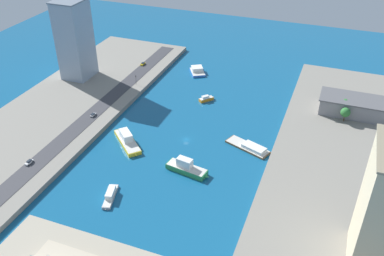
{
  "coord_description": "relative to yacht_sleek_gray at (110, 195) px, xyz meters",
  "views": [
    {
      "loc": [
        -70.7,
        177.71,
        130.56
      ],
      "look_at": [
        -1.67,
        -4.56,
        5.25
      ],
      "focal_mm": 39.13,
      "sensor_mm": 36.0,
      "label": 1
    }
  ],
  "objects": [
    {
      "name": "yacht_sleek_gray",
      "position": [
        0.0,
        0.0,
        0.0
      ],
      "size": [
        7.89,
        16.92,
        3.65
      ],
      "color": "#999EA3",
      "rests_on": "ground_plane"
    },
    {
      "name": "catamaran_blue",
      "position": [
        8.72,
        -139.23,
        0.2
      ],
      "size": [
        15.55,
        17.52,
        4.23
      ],
      "color": "blue",
      "rests_on": "ground_plane"
    },
    {
      "name": "taxi_yellow_cab",
      "position": [
        48.97,
        -132.17,
        2.28
      ],
      "size": [
        2.04,
        4.82,
        1.59
      ],
      "color": "black",
      "rests_on": "road_strip"
    },
    {
      "name": "park_tree_cluster",
      "position": [
        -94.55,
        -107.01,
        7.89
      ],
      "size": [
        7.17,
        14.03,
        10.17
      ],
      "color": "brown",
      "rests_on": "quay_west"
    },
    {
      "name": "water_taxi_orange",
      "position": [
        -11.17,
        -102.23,
        -0.07
      ],
      "size": [
        8.97,
        9.89,
        3.63
      ],
      "color": "orange",
      "rests_on": "ground_plane"
    },
    {
      "name": "tower_tall_glass",
      "position": [
        81.91,
        -100.18,
        27.83
      ],
      "size": [
        18.36,
        21.12,
        52.91
      ],
      "color": "#8C9EB2",
      "rests_on": "quay_east"
    },
    {
      "name": "ferry_yellow_fast",
      "position": [
        13.58,
        -41.35,
        0.73
      ],
      "size": [
        23.55,
        22.78,
        6.4
      ],
      "color": "yellow",
      "rests_on": "ground_plane"
    },
    {
      "name": "sedan_silver",
      "position": [
        43.77,
        -55.79,
        2.22
      ],
      "size": [
        1.99,
        4.39,
        1.47
      ],
      "color": "black",
      "rests_on": "road_strip"
    },
    {
      "name": "quay_east",
      "position": [
        66.72,
        -56.08,
        -0.05
      ],
      "size": [
        70.0,
        240.0,
        2.78
      ],
      "primitive_type": "cube",
      "color": "gray",
      "rests_on": "ground_plane"
    },
    {
      "name": "warehouse_low_gray",
      "position": [
        -101.59,
        -113.66,
        6.35
      ],
      "size": [
        44.11,
        19.23,
        9.95
      ],
      "color": "gray",
      "rests_on": "quay_west"
    },
    {
      "name": "quay_west",
      "position": [
        -97.27,
        -56.08,
        -0.05
      ],
      "size": [
        70.0,
        240.0,
        2.78
      ],
      "primitive_type": "cube",
      "color": "gray",
      "rests_on": "ground_plane"
    },
    {
      "name": "barge_flat_brown",
      "position": [
        -50.46,
        -59.91,
        -0.33
      ],
      "size": [
        25.84,
        16.15,
        2.89
      ],
      "color": "brown",
      "rests_on": "ground_plane"
    },
    {
      "name": "road_strip",
      "position": [
        45.42,
        -56.08,
        1.41
      ],
      "size": [
        10.25,
        228.0,
        0.15
      ],
      "primitive_type": "cube",
      "color": "#38383D",
      "rests_on": "quay_east"
    },
    {
      "name": "ground_plane",
      "position": [
        -15.28,
        -56.08,
        -1.45
      ],
      "size": [
        440.0,
        440.0,
        0.0
      ],
      "primitive_type": "plane",
      "color": "#145684"
    },
    {
      "name": "traffic_light_waterfront",
      "position": [
        38.93,
        -101.97,
        5.68
      ],
      "size": [
        0.36,
        0.36,
        6.5
      ],
      "color": "black",
      "rests_on": "quay_east"
    },
    {
      "name": "van_white",
      "position": [
        48.74,
        -4.82,
        2.28
      ],
      "size": [
        1.9,
        4.77,
        1.62
      ],
      "color": "black",
      "rests_on": "road_strip"
    },
    {
      "name": "ferry_green_doubledeck",
      "position": [
        -25.86,
        -29.84,
        0.95
      ],
      "size": [
        23.34,
        9.73,
        7.47
      ],
      "color": "#2D8C4C",
      "rests_on": "ground_plane"
    }
  ]
}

